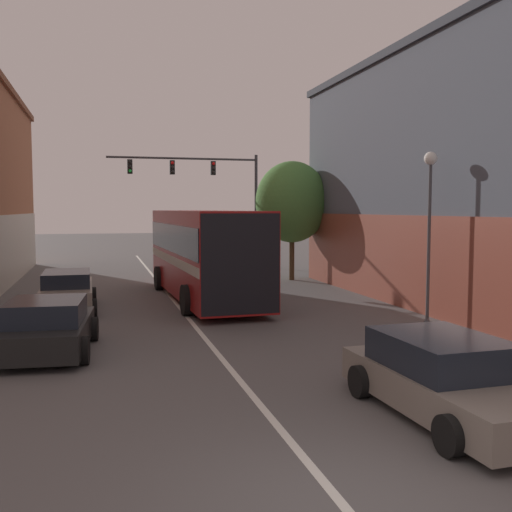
{
  "coord_description": "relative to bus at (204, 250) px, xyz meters",
  "views": [
    {
      "loc": [
        -2.67,
        -6.05,
        3.41
      ],
      "look_at": [
        2.82,
        14.76,
        1.72
      ],
      "focal_mm": 42.0,
      "sensor_mm": 36.0,
      "label": 1
    }
  ],
  "objects": [
    {
      "name": "traffic_signal_gantry",
      "position": [
        2.39,
        12.33,
        3.06
      ],
      "size": [
        8.71,
        0.36,
        6.6
      ],
      "color": "#333338",
      "rests_on": "ground_plane"
    },
    {
      "name": "bus",
      "position": [
        0.0,
        0.0,
        0.0
      ],
      "size": [
        3.12,
        10.43,
        3.35
      ],
      "rotation": [
        0.0,
        0.0,
        1.61
      ],
      "color": "maroon",
      "rests_on": "ground_plane"
    },
    {
      "name": "building_right_storefront",
      "position": [
        9.49,
        -4.74,
        2.8
      ],
      "size": [
        6.62,
        21.7,
        9.15
      ],
      "color": "#4C515B",
      "rests_on": "ground_plane"
    },
    {
      "name": "street_lamp",
      "position": [
        5.64,
        -6.37,
        1.5
      ],
      "size": [
        0.39,
        0.39,
        5.09
      ],
      "color": "#47474C",
      "rests_on": "ground_plane"
    },
    {
      "name": "street_tree_near",
      "position": [
        5.16,
        5.12,
        1.86
      ],
      "size": [
        3.52,
        3.17,
        5.68
      ],
      "color": "#4C3823",
      "rests_on": "ground_plane"
    },
    {
      "name": "ground_plane",
      "position": [
        -1.16,
        -16.12,
        -1.88
      ],
      "size": [
        160.0,
        160.0,
        0.0
      ],
      "primitive_type": "plane",
      "color": "#565454"
    },
    {
      "name": "lane_center_line",
      "position": [
        -1.16,
        0.11,
        -1.88
      ],
      "size": [
        0.14,
        44.47,
        0.01
      ],
      "color": "silver",
      "rests_on": "ground_plane"
    },
    {
      "name": "parked_car_left_mid",
      "position": [
        -4.87,
        -1.42,
        -1.23
      ],
      "size": [
        1.93,
        4.62,
        1.36
      ],
      "rotation": [
        0.0,
        0.0,
        1.58
      ],
      "color": "slate",
      "rests_on": "ground_plane"
    },
    {
      "name": "hatchback_foreground",
      "position": [
        1.69,
        -13.63,
        -1.26
      ],
      "size": [
        2.21,
        4.43,
        1.3
      ],
      "rotation": [
        0.0,
        0.0,
        1.61
      ],
      "color": "slate",
      "rests_on": "ground_plane"
    },
    {
      "name": "parked_car_left_near",
      "position": [
        -5.03,
        -7.49,
        -1.26
      ],
      "size": [
        2.32,
        4.05,
        1.31
      ],
      "rotation": [
        0.0,
        0.0,
        1.49
      ],
      "color": "black",
      "rests_on": "ground_plane"
    }
  ]
}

